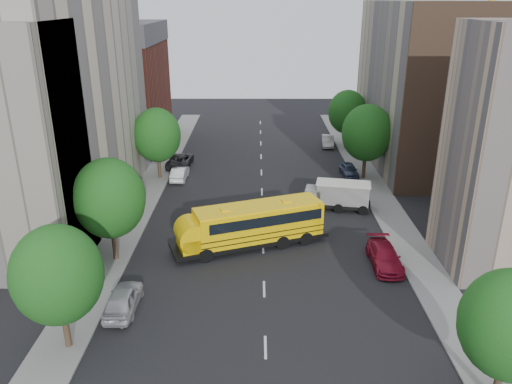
{
  "coord_description": "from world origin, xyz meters",
  "views": [
    {
      "loc": [
        -0.47,
        -36.84,
        18.24
      ],
      "look_at": [
        -0.57,
        2.0,
        3.11
      ],
      "focal_mm": 35.0,
      "sensor_mm": 36.0,
      "label": 1
    }
  ],
  "objects_px": {
    "street_tree_0": "(57,275)",
    "safari_truck": "(338,195)",
    "parked_car_3": "(385,256)",
    "school_bus": "(249,224)",
    "street_tree_2": "(157,135)",
    "parked_car_0": "(123,299)",
    "parked_car_4": "(349,170)",
    "street_tree_5": "(347,112)",
    "street_tree_3": "(510,325)",
    "street_tree_1": "(109,198)",
    "parked_car_5": "(328,141)",
    "parked_car_2": "(180,160)",
    "parked_car_1": "(180,173)",
    "street_tree_4": "(367,133)"
  },
  "relations": [
    {
      "from": "street_tree_5",
      "to": "parked_car_5",
      "type": "xyz_separation_m",
      "value": [
        -2.2,
        0.74,
        -4.01
      ]
    },
    {
      "from": "street_tree_0",
      "to": "street_tree_2",
      "type": "xyz_separation_m",
      "value": [
        0.0,
        28.0,
        0.19
      ]
    },
    {
      "from": "street_tree_0",
      "to": "school_bus",
      "type": "distance_m",
      "value": 15.89
    },
    {
      "from": "street_tree_4",
      "to": "parked_car_4",
      "type": "xyz_separation_m",
      "value": [
        -1.4,
        0.95,
        -4.4
      ]
    },
    {
      "from": "safari_truck",
      "to": "street_tree_1",
      "type": "bearing_deg",
      "value": -140.33
    },
    {
      "from": "street_tree_5",
      "to": "parked_car_1",
      "type": "height_order",
      "value": "street_tree_5"
    },
    {
      "from": "safari_truck",
      "to": "parked_car_0",
      "type": "distance_m",
      "value": 22.59
    },
    {
      "from": "street_tree_5",
      "to": "parked_car_3",
      "type": "xyz_separation_m",
      "value": [
        -2.2,
        -30.78,
        -3.98
      ]
    },
    {
      "from": "street_tree_2",
      "to": "street_tree_5",
      "type": "bearing_deg",
      "value": 28.61
    },
    {
      "from": "street_tree_1",
      "to": "parked_car_4",
      "type": "relative_size",
      "value": 1.98
    },
    {
      "from": "street_tree_0",
      "to": "safari_truck",
      "type": "xyz_separation_m",
      "value": [
        17.96,
        19.77,
        -3.27
      ]
    },
    {
      "from": "street_tree_5",
      "to": "parked_car_5",
      "type": "bearing_deg",
      "value": 161.42
    },
    {
      "from": "parked_car_0",
      "to": "parked_car_5",
      "type": "relative_size",
      "value": 1.06
    },
    {
      "from": "parked_car_2",
      "to": "parked_car_5",
      "type": "xyz_separation_m",
      "value": [
        18.2,
        8.55,
        -0.07
      ]
    },
    {
      "from": "street_tree_2",
      "to": "parked_car_2",
      "type": "height_order",
      "value": "street_tree_2"
    },
    {
      "from": "street_tree_5",
      "to": "parked_car_3",
      "type": "bearing_deg",
      "value": -94.09
    },
    {
      "from": "street_tree_3",
      "to": "street_tree_1",
      "type": "bearing_deg",
      "value": 147.53
    },
    {
      "from": "parked_car_3",
      "to": "school_bus",
      "type": "bearing_deg",
      "value": 163.5
    },
    {
      "from": "parked_car_1",
      "to": "parked_car_5",
      "type": "relative_size",
      "value": 1.0
    },
    {
      "from": "street_tree_2",
      "to": "parked_car_3",
      "type": "distance_m",
      "value": 27.59
    },
    {
      "from": "safari_truck",
      "to": "parked_car_3",
      "type": "relative_size",
      "value": 1.27
    },
    {
      "from": "safari_truck",
      "to": "parked_car_5",
      "type": "distance_m",
      "value": 21.06
    },
    {
      "from": "street_tree_1",
      "to": "street_tree_4",
      "type": "distance_m",
      "value": 28.43
    },
    {
      "from": "street_tree_0",
      "to": "parked_car_1",
      "type": "xyz_separation_m",
      "value": [
        2.2,
        27.7,
        -3.94
      ]
    },
    {
      "from": "safari_truck",
      "to": "parked_car_0",
      "type": "height_order",
      "value": "safari_truck"
    },
    {
      "from": "street_tree_5",
      "to": "street_tree_1",
      "type": "bearing_deg",
      "value": -126.25
    },
    {
      "from": "parked_car_2",
      "to": "parked_car_3",
      "type": "relative_size",
      "value": 1.11
    },
    {
      "from": "street_tree_4",
      "to": "parked_car_4",
      "type": "bearing_deg",
      "value": 145.77
    },
    {
      "from": "parked_car_5",
      "to": "street_tree_4",
      "type": "bearing_deg",
      "value": -75.19
    },
    {
      "from": "street_tree_3",
      "to": "parked_car_1",
      "type": "distance_m",
      "value": 37.57
    },
    {
      "from": "parked_car_3",
      "to": "safari_truck",
      "type": "bearing_deg",
      "value": 99.85
    },
    {
      "from": "street_tree_2",
      "to": "safari_truck",
      "type": "bearing_deg",
      "value": -24.63
    },
    {
      "from": "safari_truck",
      "to": "street_tree_2",
      "type": "bearing_deg",
      "value": 166.5
    },
    {
      "from": "street_tree_5",
      "to": "school_bus",
      "type": "xyz_separation_m",
      "value": [
        -12.13,
        -27.85,
        -2.76
      ]
    },
    {
      "from": "parked_car_0",
      "to": "parked_car_4",
      "type": "distance_m",
      "value": 31.33
    },
    {
      "from": "street_tree_3",
      "to": "street_tree_5",
      "type": "height_order",
      "value": "street_tree_5"
    },
    {
      "from": "street_tree_2",
      "to": "street_tree_3",
      "type": "height_order",
      "value": "street_tree_2"
    },
    {
      "from": "school_bus",
      "to": "parked_car_0",
      "type": "height_order",
      "value": "school_bus"
    },
    {
      "from": "street_tree_3",
      "to": "parked_car_0",
      "type": "relative_size",
      "value": 1.58
    },
    {
      "from": "street_tree_1",
      "to": "street_tree_3",
      "type": "xyz_separation_m",
      "value": [
        22.0,
        -14.0,
        -0.5
      ]
    },
    {
      "from": "street_tree_0",
      "to": "safari_truck",
      "type": "bearing_deg",
      "value": 47.75
    },
    {
      "from": "street_tree_4",
      "to": "parked_car_4",
      "type": "distance_m",
      "value": 4.71
    },
    {
      "from": "parked_car_5",
      "to": "street_tree_1",
      "type": "bearing_deg",
      "value": -117.77
    },
    {
      "from": "street_tree_1",
      "to": "street_tree_2",
      "type": "relative_size",
      "value": 1.03
    },
    {
      "from": "parked_car_4",
      "to": "safari_truck",
      "type": "bearing_deg",
      "value": -109.71
    },
    {
      "from": "street_tree_2",
      "to": "parked_car_3",
      "type": "xyz_separation_m",
      "value": [
        19.8,
        -18.78,
        -4.1
      ]
    },
    {
      "from": "street_tree_0",
      "to": "parked_car_5",
      "type": "distance_m",
      "value": 45.47
    },
    {
      "from": "street_tree_2",
      "to": "parked_car_4",
      "type": "distance_m",
      "value": 21.04
    },
    {
      "from": "parked_car_3",
      "to": "parked_car_5",
      "type": "bearing_deg",
      "value": 89.94
    },
    {
      "from": "street_tree_3",
      "to": "parked_car_2",
      "type": "relative_size",
      "value": 1.29
    }
  ]
}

